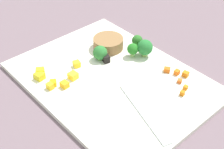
{
  "coord_description": "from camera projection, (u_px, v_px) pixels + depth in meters",
  "views": [
    {
      "loc": [
        0.46,
        -0.41,
        0.52
      ],
      "look_at": [
        0.0,
        0.0,
        0.02
      ],
      "focal_mm": 51.63,
      "sensor_mm": 36.0,
      "label": 1
    }
  ],
  "objects": [
    {
      "name": "broccoli_floret_0",
      "position": [
        100.0,
        53.0,
        0.85
      ],
      "size": [
        0.04,
        0.04,
        0.04
      ],
      "color": "#84B85F",
      "rests_on": "cutting_board"
    },
    {
      "name": "pepper_dice_6",
      "position": [
        77.0,
        64.0,
        0.83
      ],
      "size": [
        0.02,
        0.02,
        0.02
      ],
      "primitive_type": "cube",
      "rotation": [
        0.0,
        0.0,
        2.93
      ],
      "color": "yellow",
      "rests_on": "cutting_board"
    },
    {
      "name": "broccoli_floret_3",
      "position": [
        145.0,
        48.0,
        0.86
      ],
      "size": [
        0.04,
        0.04,
        0.05
      ],
      "color": "#8EB85B",
      "rests_on": "cutting_board"
    },
    {
      "name": "broccoli_floret_1",
      "position": [
        137.0,
        41.0,
        0.89
      ],
      "size": [
        0.03,
        0.03,
        0.04
      ],
      "color": "#97B46A",
      "rests_on": "cutting_board"
    },
    {
      "name": "pepper_dice_0",
      "position": [
        73.0,
        76.0,
        0.79
      ],
      "size": [
        0.02,
        0.02,
        0.02
      ],
      "primitive_type": "cube",
      "rotation": [
        0.0,
        0.0,
        1.69
      ],
      "color": "yellow",
      "rests_on": "cutting_board"
    },
    {
      "name": "carrot_dice_1",
      "position": [
        177.0,
        72.0,
        0.81
      ],
      "size": [
        0.01,
        0.01,
        0.01
      ],
      "primitive_type": "cube",
      "rotation": [
        0.0,
        0.0,
        1.71
      ],
      "color": "orange",
      "rests_on": "cutting_board"
    },
    {
      "name": "carrot_dice_4",
      "position": [
        186.0,
        87.0,
        0.76
      ],
      "size": [
        0.01,
        0.01,
        0.01
      ],
      "primitive_type": "cube",
      "rotation": [
        0.0,
        0.0,
        1.76
      ],
      "color": "orange",
      "rests_on": "cutting_board"
    },
    {
      "name": "chef_knife",
      "position": [
        117.0,
        74.0,
        0.8
      ],
      "size": [
        0.35,
        0.12,
        0.02
      ],
      "rotation": [
        0.0,
        0.0,
        5.98
      ],
      "color": "silver",
      "rests_on": "cutting_board"
    },
    {
      "name": "pepper_dice_1",
      "position": [
        40.0,
        72.0,
        0.8
      ],
      "size": [
        0.03,
        0.03,
        0.02
      ],
      "primitive_type": "cube",
      "rotation": [
        0.0,
        0.0,
        2.53
      ],
      "color": "yellow",
      "rests_on": "cutting_board"
    },
    {
      "name": "pepper_dice_5",
      "position": [
        40.0,
        76.0,
        0.79
      ],
      "size": [
        0.02,
        0.02,
        0.02
      ],
      "primitive_type": "cube",
      "rotation": [
        0.0,
        0.0,
        0.19
      ],
      "color": "yellow",
      "rests_on": "cutting_board"
    },
    {
      "name": "pepper_dice_3",
      "position": [
        50.0,
        86.0,
        0.76
      ],
      "size": [
        0.02,
        0.01,
        0.02
      ],
      "primitive_type": "cube",
      "rotation": [
        0.0,
        0.0,
        0.08
      ],
      "color": "yellow",
      "rests_on": "cutting_board"
    },
    {
      "name": "pepper_dice_2",
      "position": [
        53.0,
        83.0,
        0.77
      ],
      "size": [
        0.02,
        0.02,
        0.01
      ],
      "primitive_type": "cube",
      "rotation": [
        0.0,
        0.0,
        2.56
      ],
      "color": "yellow",
      "rests_on": "cutting_board"
    },
    {
      "name": "cutting_board",
      "position": [
        112.0,
        79.0,
        0.8
      ],
      "size": [
        0.48,
        0.36,
        0.01
      ],
      "primitive_type": "cube",
      "color": "white",
      "rests_on": "ground_plane"
    },
    {
      "name": "ground_plane",
      "position": [
        112.0,
        81.0,
        0.81
      ],
      "size": [
        4.0,
        4.0,
        0.0
      ],
      "primitive_type": "plane",
      "color": "slate"
    },
    {
      "name": "carrot_dice_3",
      "position": [
        182.0,
        93.0,
        0.75
      ],
      "size": [
        0.01,
        0.01,
        0.01
      ],
      "primitive_type": "cube",
      "rotation": [
        0.0,
        0.0,
        0.25
      ],
      "color": "orange",
      "rests_on": "cutting_board"
    },
    {
      "name": "carrot_dice_0",
      "position": [
        186.0,
        74.0,
        0.8
      ],
      "size": [
        0.02,
        0.02,
        0.01
      ],
      "primitive_type": "cube",
      "rotation": [
        0.0,
        0.0,
        1.78
      ],
      "color": "orange",
      "rests_on": "cutting_board"
    },
    {
      "name": "prep_bowl",
      "position": [
        108.0,
        43.0,
        0.89
      ],
      "size": [
        0.08,
        0.08,
        0.03
      ],
      "primitive_type": "cylinder",
      "color": "olive",
      "rests_on": "cutting_board"
    },
    {
      "name": "broccoli_floret_2",
      "position": [
        133.0,
        49.0,
        0.86
      ],
      "size": [
        0.03,
        0.03,
        0.04
      ],
      "color": "#91C16A",
      "rests_on": "cutting_board"
    },
    {
      "name": "pepper_dice_4",
      "position": [
        65.0,
        85.0,
        0.77
      ],
      "size": [
        0.02,
        0.02,
        0.01
      ],
      "primitive_type": "cube",
      "rotation": [
        0.0,
        0.0,
        1.63
      ],
      "color": "yellow",
      "rests_on": "cutting_board"
    },
    {
      "name": "carrot_dice_2",
      "position": [
        180.0,
        81.0,
        0.78
      ],
      "size": [
        0.01,
        0.01,
        0.01
      ],
      "primitive_type": "cube",
      "rotation": [
        0.0,
        0.0,
        0.43
      ],
      "color": "orange",
      "rests_on": "cutting_board"
    },
    {
      "name": "carrot_dice_5",
      "position": [
        167.0,
        70.0,
        0.81
      ],
      "size": [
        0.02,
        0.02,
        0.01
      ],
      "primitive_type": "cube",
      "rotation": [
        0.0,
        0.0,
        0.61
      ],
      "color": "orange",
      "rests_on": "cutting_board"
    }
  ]
}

